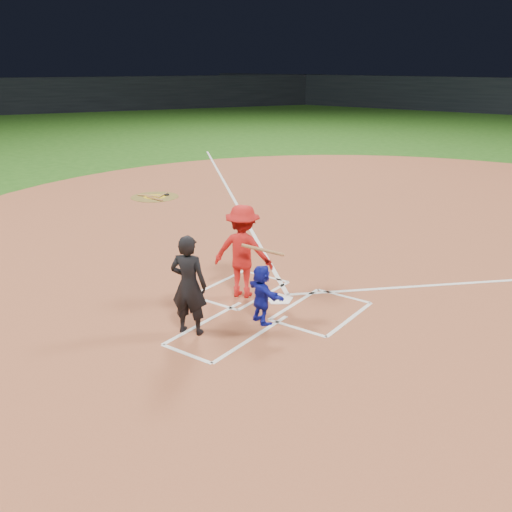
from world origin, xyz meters
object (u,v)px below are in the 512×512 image
Objects in this scene: home_plate at (279,299)px; on_deck_circle at (155,197)px; catcher at (262,294)px; batter_at_plate at (243,251)px; umpire at (189,285)px.

on_deck_circle is at bearing -30.50° from home_plate.
batter_at_plate is (-1.05, 0.83, 0.40)m from catcher.
home_plate is 1.23m from batter_at_plate.
umpire is (8.22, -7.28, 0.90)m from on_deck_circle.
home_plate is at bearing 17.72° from batter_at_plate.
umpire reaches higher than on_deck_circle.
catcher is 0.62× the size of umpire.
home_plate reaches higher than on_deck_circle.
on_deck_circle is at bearing 146.03° from batter_at_plate.
batter_at_plate is (-0.26, 1.92, 0.05)m from umpire.
catcher is (0.31, -1.07, 0.55)m from home_plate.
batter_at_plate reaches higher than home_plate.
catcher is 1.40m from batter_at_plate.
home_plate is at bearing -51.44° from catcher.
umpire is at bearing 76.08° from catcher.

